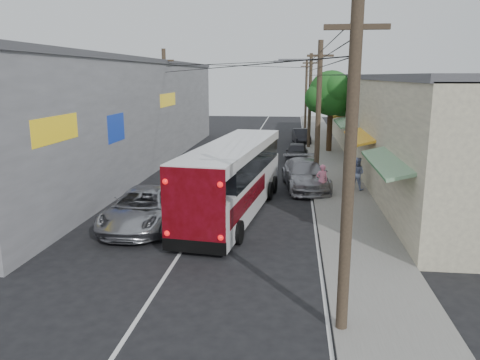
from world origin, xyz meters
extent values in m
plane|color=black|center=(0.00, 0.00, 0.00)|extent=(120.00, 120.00, 0.00)
cube|color=slate|center=(6.50, 20.00, 0.06)|extent=(3.00, 80.00, 0.12)
cube|color=beige|center=(11.00, 22.00, 3.00)|extent=(6.00, 40.00, 6.00)
cube|color=#4C4C51|center=(11.00, 22.00, 6.10)|extent=(6.20, 40.00, 0.30)
cube|color=#1A772E|center=(7.70, 6.00, 2.90)|extent=(1.39, 6.00, 0.46)
cube|color=orange|center=(7.70, 14.00, 2.90)|extent=(1.39, 6.00, 0.46)
cube|color=#1A772E|center=(7.70, 22.00, 2.90)|extent=(1.39, 6.00, 0.46)
cube|color=orange|center=(7.70, 30.00, 2.90)|extent=(1.39, 6.00, 0.46)
cube|color=#1A772E|center=(7.70, 38.00, 2.90)|extent=(1.39, 6.00, 0.46)
cube|color=gray|center=(-8.50, 18.00, 3.50)|extent=(7.00, 36.00, 7.00)
cube|color=#4C4C51|center=(-8.50, 18.00, 7.10)|extent=(7.20, 36.00, 0.30)
cube|color=yellow|center=(-5.05, 4.00, 4.20)|extent=(0.12, 3.50, 1.00)
cube|color=#1433A5|center=(-5.05, 10.00, 3.60)|extent=(0.12, 2.20, 1.40)
cube|color=yellow|center=(-5.05, 20.00, 4.50)|extent=(0.12, 4.00, 0.90)
cylinder|color=#473828|center=(5.20, -2.00, 4.00)|extent=(0.28, 0.28, 8.00)
cube|color=#473828|center=(5.20, -2.00, 7.20)|extent=(1.40, 0.12, 0.12)
cylinder|color=#473828|center=(5.20, 13.00, 4.00)|extent=(0.28, 0.28, 8.00)
cube|color=#473828|center=(5.20, 13.00, 7.20)|extent=(1.40, 0.12, 0.12)
cylinder|color=#473828|center=(5.20, 28.00, 4.00)|extent=(0.28, 0.28, 8.00)
cube|color=#473828|center=(5.20, 28.00, 7.20)|extent=(1.40, 0.12, 0.12)
cylinder|color=#473828|center=(5.20, 43.00, 4.00)|extent=(0.28, 0.28, 8.00)
cube|color=#473828|center=(5.20, 43.00, 7.20)|extent=(1.40, 0.12, 0.12)
cylinder|color=#473828|center=(-5.20, 20.00, 4.00)|extent=(0.28, 0.28, 8.00)
cube|color=#473828|center=(-5.20, 20.00, 7.20)|extent=(1.40, 0.12, 0.12)
cylinder|color=#59595E|center=(4.10, 13.00, 7.00)|extent=(2.20, 0.10, 0.10)
cube|color=#59595E|center=(3.00, 13.00, 6.90)|extent=(0.50, 0.18, 0.12)
cylinder|color=#3F2B19|center=(6.80, 26.00, 2.00)|extent=(0.44, 0.44, 4.00)
sphere|color=#165219|center=(6.80, 26.00, 4.80)|extent=(3.60, 3.60, 3.60)
sphere|color=#165219|center=(7.80, 26.60, 4.20)|extent=(2.60, 2.60, 2.60)
sphere|color=#165219|center=(5.90, 25.60, 4.40)|extent=(2.40, 2.40, 2.40)
sphere|color=#165219|center=(7.20, 25.00, 5.20)|extent=(2.20, 2.20, 2.20)
sphere|color=#165219|center=(6.50, 26.90, 5.00)|extent=(2.00, 2.00, 2.00)
cube|color=white|center=(1.26, 7.78, 1.06)|extent=(3.63, 11.27, 1.75)
cube|color=black|center=(1.32, 8.24, 2.35)|extent=(3.42, 9.44, 0.92)
cube|color=white|center=(1.26, 7.78, 3.00)|extent=(3.63, 11.27, 0.46)
cube|color=maroon|center=(0.59, 2.27, 1.84)|extent=(2.28, 0.35, 2.68)
cube|color=black|center=(0.59, 2.27, 0.42)|extent=(2.30, 0.37, 0.46)
sphere|color=red|center=(-0.37, 2.36, 0.83)|extent=(0.20, 0.20, 0.20)
sphere|color=red|center=(1.55, 2.12, 0.83)|extent=(0.20, 0.20, 0.20)
sphere|color=red|center=(-0.37, 2.36, 2.68)|extent=(0.20, 0.20, 0.20)
sphere|color=red|center=(1.55, 2.12, 2.68)|extent=(0.20, 0.20, 0.20)
cylinder|color=black|center=(-0.35, 4.07, 0.46)|extent=(0.39, 0.95, 0.92)
cylinder|color=black|center=(1.94, 3.79, 0.46)|extent=(0.39, 0.95, 0.92)
cylinder|color=black|center=(0.45, 10.67, 0.46)|extent=(0.39, 0.95, 0.92)
cylinder|color=black|center=(2.74, 10.39, 0.46)|extent=(0.39, 0.95, 0.92)
cylinder|color=black|center=(0.62, 12.04, 0.46)|extent=(0.39, 0.95, 0.92)
cylinder|color=black|center=(2.91, 11.76, 0.46)|extent=(0.39, 0.95, 0.92)
imported|color=#ABABB1|center=(-2.23, 5.47, 0.79)|extent=(2.68, 5.70, 1.58)
imported|color=gray|center=(4.60, 13.00, 0.80)|extent=(2.96, 5.76, 1.60)
imported|color=#29292F|center=(4.18, 21.53, 0.67)|extent=(1.68, 3.99, 1.35)
imported|color=black|center=(4.60, 31.22, 0.65)|extent=(1.83, 4.08, 1.30)
imported|color=pink|center=(5.40, 10.92, 0.95)|extent=(0.66, 0.49, 1.66)
imported|color=#92A2D5|center=(7.35, 12.62, 1.01)|extent=(1.06, 0.97, 1.77)
camera|label=1|loc=(3.92, -12.68, 6.19)|focal=35.00mm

